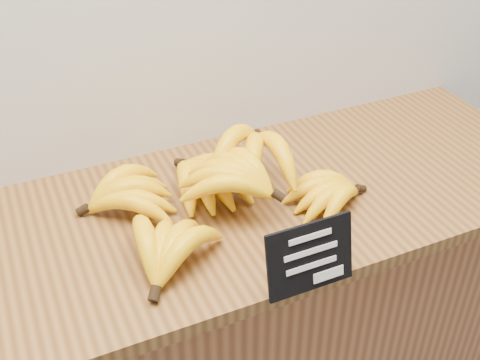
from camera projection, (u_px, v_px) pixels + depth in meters
counter at (232, 356)px, 1.50m from camera, size 1.34×0.50×0.90m
counter_top at (230, 209)px, 1.24m from camera, size 1.49×0.54×0.03m
chalkboard_sign at (310, 257)px, 1.00m from camera, size 0.16×0.03×0.13m
banana_pile at (217, 189)px, 1.18m from camera, size 0.57×0.39×0.12m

